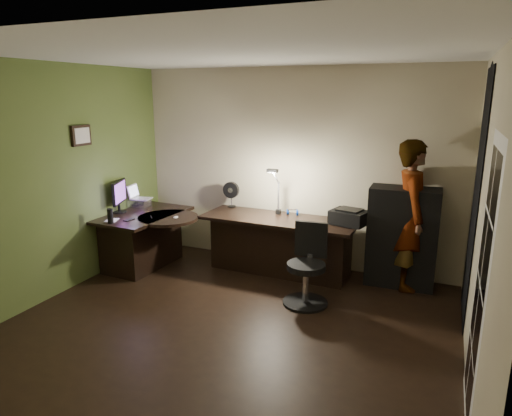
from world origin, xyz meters
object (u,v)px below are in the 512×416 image
at_px(monitor, 119,201).
at_px(desk_right, 278,246).
at_px(cabinet, 402,237).
at_px(office_chair, 306,266).
at_px(desk_left, 145,240).
at_px(person, 411,215).

bearing_deg(monitor, desk_right, -7.69).
relative_size(cabinet, office_chair, 1.35).
bearing_deg(desk_right, cabinet, 11.07).
distance_m(cabinet, monitor, 3.78).
relative_size(desk_left, desk_right, 0.64).
xyz_separation_m(desk_left, monitor, (-0.35, -0.06, 0.54)).
relative_size(cabinet, person, 0.68).
xyz_separation_m(desk_right, person, (1.62, 0.23, 0.53)).
distance_m(desk_left, monitor, 0.65).
bearing_deg(cabinet, person, -20.77).
distance_m(desk_left, office_chair, 2.43).
distance_m(desk_left, person, 3.53).
height_order(desk_right, person, person).
height_order(desk_left, monitor, monitor).
distance_m(desk_right, monitor, 2.28).
bearing_deg(person, desk_left, 89.79).
bearing_deg(desk_left, cabinet, 15.18).
distance_m(desk_right, office_chair, 0.97).
xyz_separation_m(monitor, person, (3.77, 0.75, 0.00)).
relative_size(desk_right, monitor, 4.22).
relative_size(desk_left, monitor, 2.70).
xyz_separation_m(cabinet, office_chair, (-0.92, -1.01, -0.16)).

